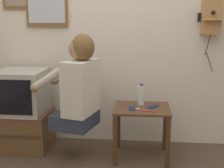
{
  "coord_description": "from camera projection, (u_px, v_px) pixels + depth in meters",
  "views": [
    {
      "loc": [
        0.36,
        -2.16,
        1.37
      ],
      "look_at": [
        0.08,
        0.68,
        0.75
      ],
      "focal_mm": 50.0,
      "sensor_mm": 36.0,
      "label": 1
    }
  ],
  "objects": [
    {
      "name": "water_bottle",
      "position": [
        141.0,
        95.0,
        3.07
      ],
      "size": [
        0.07,
        0.07,
        0.21
      ],
      "color": "silver",
      "rests_on": "side_table"
    },
    {
      "name": "side_table",
      "position": [
        142.0,
        118.0,
        3.02
      ],
      "size": [
        0.53,
        0.45,
        0.51
      ],
      "color": "#51331E",
      "rests_on": "ground_plane"
    },
    {
      "name": "wall_back",
      "position": [
        109.0,
        25.0,
        3.29
      ],
      "size": [
        6.8,
        0.05,
        2.55
      ],
      "color": "beige",
      "rests_on": "ground_plane"
    },
    {
      "name": "person",
      "position": [
        78.0,
        85.0,
        2.91
      ],
      "size": [
        0.62,
        0.54,
        0.89
      ],
      "rotation": [
        0.0,
        0.0,
        1.31
      ],
      "color": "#2D3347",
      "rests_on": "ground_plane"
    },
    {
      "name": "toothbrush",
      "position": [
        145.0,
        110.0,
        2.87
      ],
      "size": [
        0.18,
        0.05,
        0.02
      ],
      "rotation": [
        0.0,
        0.0,
        1.34
      ],
      "color": "#D83F4C",
      "rests_on": "side_table"
    },
    {
      "name": "tv_stand",
      "position": [
        24.0,
        130.0,
        3.29
      ],
      "size": [
        0.56,
        0.48,
        0.4
      ],
      "color": "brown",
      "rests_on": "ground_plane"
    },
    {
      "name": "television",
      "position": [
        22.0,
        91.0,
        3.2
      ],
      "size": [
        0.47,
        0.5,
        0.44
      ],
      "color": "#ADA89E",
      "rests_on": "tv_stand"
    },
    {
      "name": "cell_phone_held",
      "position": [
        132.0,
        108.0,
        2.95
      ],
      "size": [
        0.07,
        0.13,
        0.01
      ],
      "rotation": [
        0.0,
        0.0,
        0.11
      ],
      "color": "navy",
      "rests_on": "side_table"
    },
    {
      "name": "wall_phone_antique",
      "position": [
        211.0,
        15.0,
        3.09
      ],
      "size": [
        0.23,
        0.18,
        0.79
      ],
      "color": "#AD7A47"
    },
    {
      "name": "cell_phone_spare",
      "position": [
        153.0,
        106.0,
        3.0
      ],
      "size": [
        0.12,
        0.14,
        0.01
      ],
      "rotation": [
        0.0,
        0.0,
        -0.59
      ],
      "color": "navy",
      "rests_on": "side_table"
    }
  ]
}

